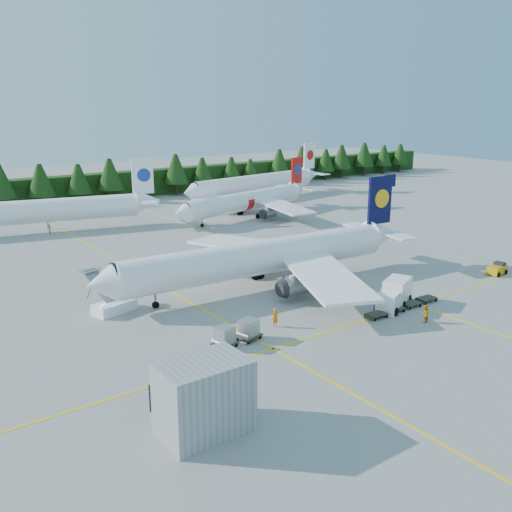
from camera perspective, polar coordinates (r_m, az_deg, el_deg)
ground at (r=65.50m, az=8.31°, el=-4.44°), size 320.00×320.00×0.00m
taxi_stripe_a at (r=73.74m, az=-10.64°, el=-2.29°), size 0.25×120.00×0.01m
taxi_stripe_b at (r=83.71m, az=1.81°, el=0.08°), size 0.25×120.00×0.01m
taxi_stripe_cross at (r=61.63m, az=12.18°, el=-5.91°), size 80.00×0.25×0.01m
treeline_hedge at (r=134.60m, az=-16.68°, el=6.54°), size 220.00×4.00×6.00m
terminal_building at (r=39.66m, az=-5.24°, el=-13.91°), size 6.00×4.00×5.20m
airliner_navy at (r=67.97m, az=-0.14°, el=-0.30°), size 41.98×34.48×12.20m
airliner_red at (r=110.02m, az=-1.33°, el=5.42°), size 35.29×28.70×10.43m
airliner_far_left at (r=104.57m, az=-21.90°, el=4.14°), size 40.39×12.12×11.90m
airliner_far_right at (r=130.49m, az=-0.47°, el=7.24°), size 40.66×9.53×11.87m
airstairs at (r=63.26m, az=-14.20°, el=-4.65°), size 4.85×6.59×3.98m
service_truck at (r=64.22m, az=13.62°, el=-3.76°), size 6.43×4.43×2.92m
baggage_tug at (r=80.71m, az=22.98°, el=-1.20°), size 2.86×1.71×1.47m
dolly_train at (r=64.07m, az=14.44°, el=-4.84°), size 10.60×1.65×0.13m
uld_pair at (r=53.43m, az=-1.93°, el=-7.61°), size 5.35×2.31×1.69m
crew_a at (r=57.28m, az=1.95°, el=-6.19°), size 0.71×0.48×1.91m
crew_b at (r=60.85m, az=16.54°, el=-5.57°), size 1.02×0.86×1.84m
crew_c at (r=66.84m, az=7.69°, el=-3.15°), size 0.78×0.92×1.89m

